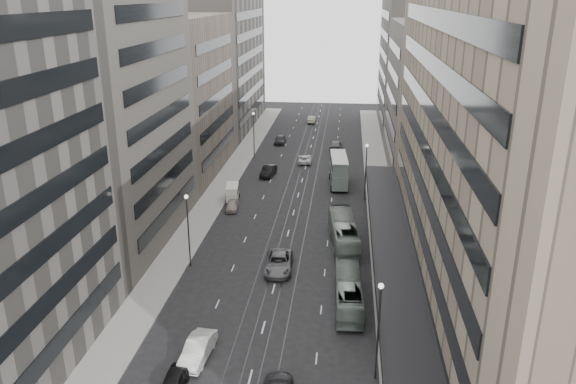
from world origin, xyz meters
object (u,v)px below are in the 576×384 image
at_px(bus_near, 348,291).
at_px(bus_far, 343,232).
at_px(panel_van, 232,192).
at_px(sedan_1, 198,350).
at_px(sedan_2, 279,263).
at_px(sedan_0, 173,383).
at_px(double_decker, 339,170).

height_order(bus_near, bus_far, bus_far).
height_order(bus_far, panel_van, bus_far).
distance_m(bus_near, bus_far, 13.64).
distance_m(bus_far, sedan_1, 26.08).
bearing_deg(sedan_2, bus_far, 43.78).
distance_m(bus_far, sedan_0, 30.13).
distance_m(double_decker, sedan_2, 29.61).
bearing_deg(double_decker, sedan_2, -105.63).
height_order(panel_van, sedan_1, panel_van).
xyz_separation_m(double_decker, sedan_2, (-5.78, -29.00, -1.65)).
height_order(bus_near, sedan_0, bus_near).
xyz_separation_m(panel_van, sedan_1, (4.54, -36.73, -0.44)).
distance_m(bus_near, double_decker, 35.45).
relative_size(bus_near, sedan_0, 2.45).
relative_size(bus_near, panel_van, 2.65).
bearing_deg(panel_van, sedan_0, -92.34).
bearing_deg(panel_van, sedan_2, -73.44).
bearing_deg(panel_van, double_decker, 21.77).
bearing_deg(bus_near, panel_van, -60.33).
height_order(bus_near, double_decker, double_decker).
height_order(panel_van, sedan_0, panel_van).
distance_m(bus_near, sedan_1, 15.62).
bearing_deg(sedan_0, panel_van, 93.89).
xyz_separation_m(bus_near, sedan_2, (-7.50, 6.40, -0.59)).
bearing_deg(panel_van, bus_far, -47.33).
xyz_separation_m(sedan_0, sedan_1, (0.79, 4.10, 0.13)).
bearing_deg(sedan_1, bus_near, 43.50).
bearing_deg(sedan_0, sedan_1, 77.72).
bearing_deg(bus_near, bus_far, -89.31).
bearing_deg(sedan_2, bus_near, -43.29).
height_order(double_decker, sedan_1, double_decker).
xyz_separation_m(bus_far, sedan_2, (-6.83, -7.22, -0.79)).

